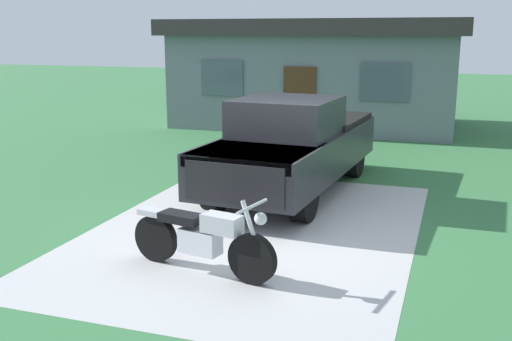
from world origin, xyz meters
name	(u,v)px	position (x,y,z in m)	size (l,w,h in m)	color
ground_plane	(255,230)	(0.00, 0.00, 0.00)	(80.00, 80.00, 0.00)	#377241
driveway_pad	(255,230)	(0.00, 0.00, 0.00)	(5.03, 7.16, 0.01)	#B5B5B5
motorcycle	(203,238)	(-0.10, -1.86, 0.47)	(2.19, 0.81, 1.09)	black
pickup_truck	(294,144)	(-0.06, 2.60, 0.95)	(2.40, 5.75, 1.90)	black
neighbor_house	(319,72)	(-1.60, 11.46, 1.79)	(9.60, 5.60, 3.50)	slate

